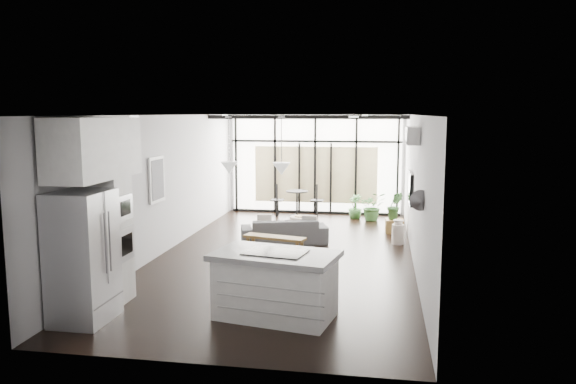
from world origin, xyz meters
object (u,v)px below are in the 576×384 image
(tv, at_px, (410,188))
(milk_can, at_px, (398,232))
(island, at_px, (275,285))
(fridge, at_px, (83,257))
(console_bench, at_px, (275,246))
(pouf, at_px, (301,225))
(sofa, at_px, (284,227))

(tv, bearing_deg, milk_can, 116.42)
(island, xyz_separation_m, fridge, (-2.56, -0.56, 0.44))
(milk_can, height_order, tv, tv)
(console_bench, height_order, pouf, pouf)
(sofa, bearing_deg, milk_can, 170.70)
(pouf, relative_size, milk_can, 0.98)
(pouf, height_order, milk_can, milk_can)
(fridge, xyz_separation_m, pouf, (2.12, 6.02, -0.69))
(island, distance_m, pouf, 5.48)
(sofa, xyz_separation_m, tv, (2.68, -0.09, 0.94))
(fridge, relative_size, console_bench, 1.42)
(pouf, height_order, tv, tv)
(pouf, xyz_separation_m, tv, (2.45, -1.07, 1.09))
(console_bench, distance_m, pouf, 2.15)
(sofa, bearing_deg, island, 81.57)
(island, height_order, fridge, fridge)
(milk_can, bearing_deg, island, -110.56)
(island, distance_m, fridge, 2.66)
(sofa, bearing_deg, fridge, 52.55)
(island, distance_m, sofa, 4.53)
(fridge, distance_m, milk_can, 6.95)
(milk_can, bearing_deg, sofa, -172.41)
(console_bench, bearing_deg, milk_can, 45.16)
(sofa, relative_size, pouf, 3.56)
(sofa, distance_m, pouf, 1.02)
(island, xyz_separation_m, tv, (2.01, 4.39, 0.84))
(island, distance_m, console_bench, 3.39)
(sofa, height_order, tv, tv)
(fridge, relative_size, sofa, 0.96)
(island, relative_size, console_bench, 1.34)
(pouf, bearing_deg, island, -85.39)
(sofa, bearing_deg, tv, 161.12)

